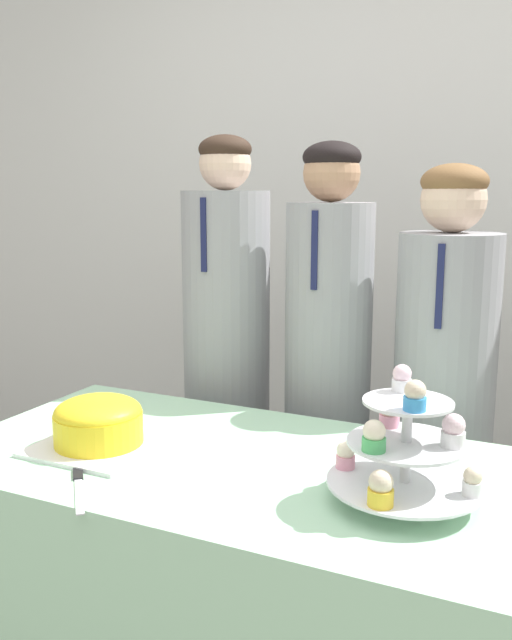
{
  "coord_description": "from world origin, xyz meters",
  "views": [
    {
      "loc": [
        0.64,
        -0.95,
        1.35
      ],
      "look_at": [
        0.01,
        0.39,
        1.07
      ],
      "focal_mm": 38.0,
      "sensor_mm": 36.0,
      "label": 1
    }
  ],
  "objects_px": {
    "cupcake_stand": "(405,448)",
    "student_1": "(327,402)",
    "cake_knife": "(78,481)",
    "student_2": "(441,430)",
    "student_0": "(227,387)",
    "round_cake": "(98,423)"
  },
  "relations": [
    {
      "from": "cupcake_stand",
      "to": "student_0",
      "type": "relative_size",
      "value": 0.2
    },
    {
      "from": "cake_knife",
      "to": "student_0",
      "type": "xyz_separation_m",
      "value": [
        -0.09,
        0.85,
        -0.03
      ]
    },
    {
      "from": "student_2",
      "to": "cake_knife",
      "type": "bearing_deg",
      "value": -125.27
    },
    {
      "from": "round_cake",
      "to": "student_2",
      "type": "distance_m",
      "value": 0.97
    },
    {
      "from": "round_cake",
      "to": "student_1",
      "type": "relative_size",
      "value": 0.19
    },
    {
      "from": "round_cake",
      "to": "student_0",
      "type": "xyz_separation_m",
      "value": [
        -0.0,
        0.67,
        -0.09
      ]
    },
    {
      "from": "cupcake_stand",
      "to": "cake_knife",
      "type": "bearing_deg",
      "value": -162.91
    },
    {
      "from": "round_cake",
      "to": "student_1",
      "type": "height_order",
      "value": "student_1"
    },
    {
      "from": "student_1",
      "to": "student_2",
      "type": "relative_size",
      "value": 1.05
    },
    {
      "from": "student_1",
      "to": "student_2",
      "type": "bearing_deg",
      "value": 0.0
    },
    {
      "from": "student_0",
      "to": "student_1",
      "type": "relative_size",
      "value": 1.02
    },
    {
      "from": "cake_knife",
      "to": "student_1",
      "type": "relative_size",
      "value": 0.12
    },
    {
      "from": "student_0",
      "to": "student_1",
      "type": "distance_m",
      "value": 0.35
    },
    {
      "from": "cupcake_stand",
      "to": "student_1",
      "type": "relative_size",
      "value": 0.2
    },
    {
      "from": "cake_knife",
      "to": "student_2",
      "type": "distance_m",
      "value": 1.05
    },
    {
      "from": "round_cake",
      "to": "cupcake_stand",
      "type": "height_order",
      "value": "cupcake_stand"
    },
    {
      "from": "round_cake",
      "to": "cake_knife",
      "type": "distance_m",
      "value": 0.21
    },
    {
      "from": "student_0",
      "to": "cupcake_stand",
      "type": "bearing_deg",
      "value": -41.7
    },
    {
      "from": "student_1",
      "to": "student_2",
      "type": "height_order",
      "value": "student_1"
    },
    {
      "from": "round_cake",
      "to": "student_2",
      "type": "xyz_separation_m",
      "value": [
        0.69,
        0.67,
        -0.13
      ]
    },
    {
      "from": "cake_knife",
      "to": "student_2",
      "type": "relative_size",
      "value": 0.13
    },
    {
      "from": "student_1",
      "to": "cake_knife",
      "type": "bearing_deg",
      "value": -106.64
    }
  ]
}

